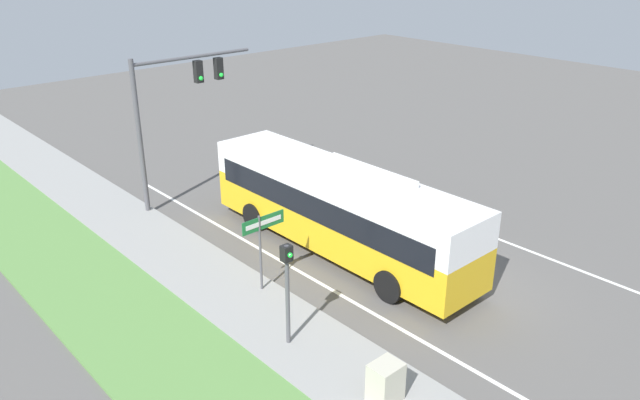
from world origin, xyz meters
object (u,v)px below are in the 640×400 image
(bus, at_px, (339,205))
(street_sign, at_px, (262,237))
(signal_gantry, at_px, (174,100))
(utility_cabinet, at_px, (385,382))
(pedestrian_signal, at_px, (287,279))

(bus, distance_m, street_sign, 3.73)
(signal_gantry, relative_size, utility_cabinet, 6.05)
(street_sign, bearing_deg, pedestrian_signal, -114.52)
(street_sign, bearing_deg, signal_gantry, 77.28)
(bus, relative_size, signal_gantry, 1.80)
(signal_gantry, height_order, pedestrian_signal, signal_gantry)
(bus, height_order, street_sign, bus)
(bus, distance_m, pedestrian_signal, 5.92)
(pedestrian_signal, xyz_separation_m, street_sign, (1.27, 2.79, -0.18))
(signal_gantry, relative_size, street_sign, 2.36)
(signal_gantry, xyz_separation_m, pedestrian_signal, (-3.11, -10.95, -2.35))
(bus, bearing_deg, utility_cabinet, -125.63)
(pedestrian_signal, relative_size, utility_cabinet, 3.00)
(signal_gantry, bearing_deg, pedestrian_signal, -105.88)
(bus, xyz_separation_m, utility_cabinet, (-4.73, -6.60, -1.17))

